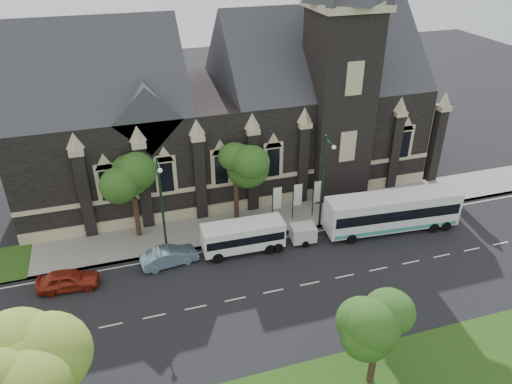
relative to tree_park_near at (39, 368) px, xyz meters
name	(u,v)px	position (x,y,z in m)	size (l,w,h in m)	color
ground	(235,299)	(11.77, 8.77, -6.42)	(160.00, 160.00, 0.00)	black
sidewalk	(208,230)	(11.77, 18.27, -6.34)	(80.00, 5.00, 0.15)	gray
museum	(234,106)	(16.89, 27.55, 1.75)	(40.00, 17.70, 29.90)	black
tree_park_near	(39,368)	(0.00, 0.00, 0.00)	(4.42, 4.42, 8.56)	black
tree_park_east	(380,322)	(17.95, -0.55, -1.80)	(3.40, 3.40, 6.28)	black
tree_walk_right	(237,163)	(14.98, 19.48, -0.60)	(4.08, 4.08, 7.80)	black
tree_walk_left	(134,178)	(5.97, 19.47, -0.68)	(3.91, 3.91, 7.64)	black
street_lamp_near	(324,178)	(21.77, 15.86, -1.30)	(0.36, 1.88, 9.00)	black
street_lamp_mid	(162,202)	(7.77, 15.86, -1.30)	(0.36, 1.88, 9.00)	black
banner_flag_left	(276,201)	(18.06, 17.77, -4.03)	(0.90, 0.10, 4.00)	black
banner_flag_center	(296,197)	(20.06, 17.77, -4.03)	(0.90, 0.10, 4.00)	black
banner_flag_right	(316,194)	(22.06, 17.77, -4.03)	(0.90, 0.10, 4.00)	black
tour_coach	(392,211)	(27.67, 13.60, -4.49)	(12.32, 3.59, 3.55)	white
shuttle_bus	(243,235)	(14.05, 14.49, -4.87)	(6.94, 2.60, 2.66)	white
box_trailer	(303,233)	(19.35, 14.14, -5.49)	(3.12, 1.84, 1.64)	silver
sedan	(169,256)	(7.77, 14.49, -5.65)	(1.61, 4.62, 1.52)	#7496A8
car_far_red	(68,280)	(-0.05, 13.80, -5.63)	(1.85, 4.59, 1.56)	maroon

